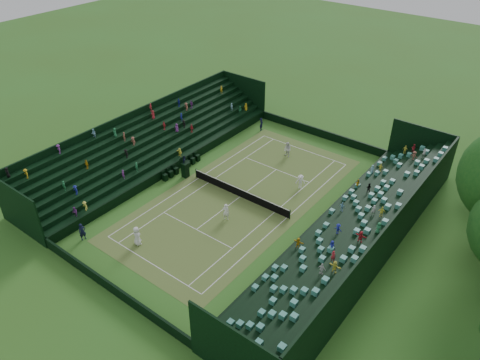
{
  "coord_description": "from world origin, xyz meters",
  "views": [
    {
      "loc": [
        22.96,
        -29.74,
        26.76
      ],
      "look_at": [
        0.0,
        0.0,
        2.0
      ],
      "focal_mm": 35.0,
      "sensor_mm": 36.0,
      "label": 1
    }
  ],
  "objects_px": {
    "player_near_west": "(137,236)",
    "player_far_west": "(288,150)",
    "tennis_net": "(240,193)",
    "umpire_chair": "(185,168)",
    "player_far_east": "(300,182)",
    "player_near_east": "(226,212)"
  },
  "relations": [
    {
      "from": "player_near_west",
      "to": "player_far_west",
      "type": "distance_m",
      "value": 20.5
    },
    {
      "from": "tennis_net",
      "to": "umpire_chair",
      "type": "distance_m",
      "value": 6.85
    },
    {
      "from": "player_near_west",
      "to": "player_far_east",
      "type": "distance_m",
      "value": 17.15
    },
    {
      "from": "umpire_chair",
      "to": "player_far_east",
      "type": "height_order",
      "value": "umpire_chair"
    },
    {
      "from": "player_near_west",
      "to": "player_near_east",
      "type": "height_order",
      "value": "player_near_west"
    },
    {
      "from": "player_near_east",
      "to": "tennis_net",
      "type": "bearing_deg",
      "value": -93.93
    },
    {
      "from": "tennis_net",
      "to": "umpire_chair",
      "type": "relative_size",
      "value": 4.63
    },
    {
      "from": "tennis_net",
      "to": "player_near_west",
      "type": "height_order",
      "value": "player_near_west"
    },
    {
      "from": "tennis_net",
      "to": "player_far_east",
      "type": "bearing_deg",
      "value": 51.89
    },
    {
      "from": "player_near_west",
      "to": "player_near_east",
      "type": "distance_m",
      "value": 8.26
    },
    {
      "from": "player_near_east",
      "to": "player_far_west",
      "type": "height_order",
      "value": "player_far_west"
    },
    {
      "from": "tennis_net",
      "to": "player_near_east",
      "type": "bearing_deg",
      "value": -72.17
    },
    {
      "from": "player_far_west",
      "to": "player_far_east",
      "type": "relative_size",
      "value": 1.13
    },
    {
      "from": "player_near_west",
      "to": "player_far_east",
      "type": "height_order",
      "value": "player_near_west"
    },
    {
      "from": "player_near_west",
      "to": "player_far_west",
      "type": "relative_size",
      "value": 1.04
    },
    {
      "from": "tennis_net",
      "to": "player_far_west",
      "type": "xyz_separation_m",
      "value": [
        -0.59,
        9.46,
        0.36
      ]
    },
    {
      "from": "player_near_west",
      "to": "player_far_east",
      "type": "xyz_separation_m",
      "value": [
        6.52,
        15.87,
        -0.13
      ]
    },
    {
      "from": "player_far_east",
      "to": "player_near_west",
      "type": "bearing_deg",
      "value": -142.28
    },
    {
      "from": "player_near_east",
      "to": "player_far_west",
      "type": "xyz_separation_m",
      "value": [
        -1.75,
        13.07,
        0.02
      ]
    },
    {
      "from": "tennis_net",
      "to": "player_near_east",
      "type": "height_order",
      "value": "player_near_east"
    },
    {
      "from": "player_near_west",
      "to": "player_near_east",
      "type": "xyz_separation_m",
      "value": [
        3.81,
        7.33,
        -0.05
      ]
    },
    {
      "from": "umpire_chair",
      "to": "player_near_west",
      "type": "bearing_deg",
      "value": -68.16
    }
  ]
}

